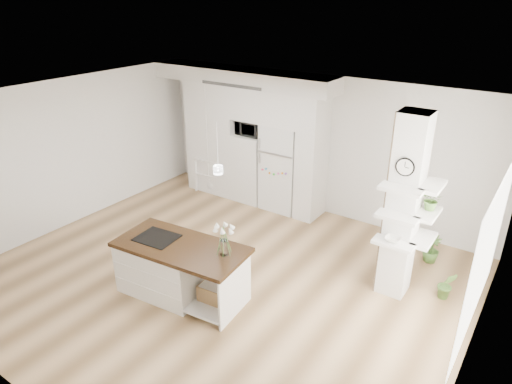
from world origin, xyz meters
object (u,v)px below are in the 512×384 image
at_px(kitchen_island, 171,266).
at_px(bookshelf, 212,177).
at_px(refrigerator, 283,167).
at_px(floor_plant_a, 447,285).

height_order(kitchen_island, bookshelf, kitchen_island).
bearing_deg(kitchen_island, bookshelf, 114.78).
distance_m(refrigerator, kitchen_island, 3.40).
xyz_separation_m(refrigerator, kitchen_island, (0.17, -3.37, -0.43)).
distance_m(kitchen_island, bookshelf, 3.70).
bearing_deg(floor_plant_a, bookshelf, 168.39).
height_order(refrigerator, bookshelf, refrigerator).
distance_m(refrigerator, floor_plant_a, 3.80).
relative_size(kitchen_island, floor_plant_a, 4.33).
bearing_deg(bookshelf, kitchen_island, -66.45).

